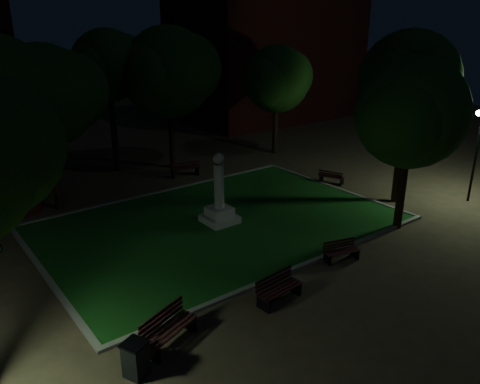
# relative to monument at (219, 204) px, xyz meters

# --- Properties ---
(ground) EXTENTS (80.00, 80.00, 0.00)m
(ground) POSITION_rel_monument_xyz_m (0.00, -2.00, -0.96)
(ground) COLOR #493B29
(lawn) EXTENTS (15.00, 10.00, 0.08)m
(lawn) POSITION_rel_monument_xyz_m (0.00, 0.00, -0.92)
(lawn) COLOR #165117
(lawn) RESTS_ON ground
(lawn_kerb) EXTENTS (15.40, 10.40, 0.12)m
(lawn_kerb) POSITION_rel_monument_xyz_m (0.00, 0.00, -0.90)
(lawn_kerb) COLOR slate
(lawn_kerb) RESTS_ON ground
(monument) EXTENTS (1.40, 1.40, 3.20)m
(monument) POSITION_rel_monument_xyz_m (0.00, 0.00, 0.00)
(monument) COLOR #9D968F
(monument) RESTS_ON lawn
(building_far) EXTENTS (16.00, 10.00, 12.00)m
(building_far) POSITION_rel_monument_xyz_m (18.00, 18.00, 5.04)
(building_far) COLOR #4E1810
(building_far) RESTS_ON ground
(tree_north_wl) EXTENTS (5.71, 4.66, 7.72)m
(tree_north_wl) POSITION_rel_monument_xyz_m (-5.02, 6.24, 4.43)
(tree_north_wl) COLOR black
(tree_north_wl) RESTS_ON ground
(tree_north_er) EXTENTS (6.46, 5.28, 8.40)m
(tree_north_er) POSITION_rel_monument_xyz_m (2.77, 8.77, 4.80)
(tree_north_er) COLOR black
(tree_north_er) RESTS_ON ground
(tree_ne) EXTENTS (5.36, 4.37, 7.17)m
(tree_ne) POSITION_rel_monument_xyz_m (9.96, 7.44, 4.03)
(tree_ne) COLOR black
(tree_ne) RESTS_ON ground
(tree_east) EXTENTS (5.69, 4.64, 8.28)m
(tree_east) POSITION_rel_monument_xyz_m (8.72, -3.09, 5.00)
(tree_east) COLOR black
(tree_east) RESTS_ON ground
(tree_se) EXTENTS (5.57, 4.55, 7.34)m
(tree_se) POSITION_rel_monument_xyz_m (6.08, -5.10, 4.10)
(tree_se) COLOR black
(tree_se) RESTS_ON ground
(tree_far_north) EXTENTS (5.04, 4.11, 8.23)m
(tree_far_north) POSITION_rel_monument_xyz_m (-0.25, 10.35, 5.21)
(tree_far_north) COLOR black
(tree_far_north) RESTS_ON ground
(lamppost_se) EXTENTS (1.18, 0.28, 4.64)m
(lamppost_se) POSITION_rel_monument_xyz_m (11.59, -5.33, 2.27)
(lamppost_se) COLOR black
(lamppost_se) RESTS_ON ground
(lamppost_ne) EXTENTS (1.18, 0.28, 4.50)m
(lamppost_ne) POSITION_rel_monument_xyz_m (10.36, 8.16, 2.19)
(lamppost_ne) COLOR black
(lamppost_ne) RESTS_ON ground
(bench_near_left) EXTENTS (1.70, 0.72, 0.91)m
(bench_near_left) POSITION_rel_monument_xyz_m (-2.04, -6.19, -0.53)
(bench_near_left) COLOR black
(bench_near_left) RESTS_ON ground
(bench_near_right) EXTENTS (1.48, 0.85, 0.77)m
(bench_near_right) POSITION_rel_monument_xyz_m (1.70, -5.58, -0.59)
(bench_near_right) COLOR black
(bench_near_right) RESTS_ON ground
(bench_west_near) EXTENTS (1.90, 1.21, 0.99)m
(bench_west_near) POSITION_rel_monument_xyz_m (-5.91, -5.91, -0.49)
(bench_west_near) COLOR black
(bench_west_near) RESTS_ON ground
(bench_right_side) EXTENTS (0.93, 1.47, 0.76)m
(bench_right_side) POSITION_rel_monument_xyz_m (8.10, 0.70, -0.60)
(bench_right_side) COLOR black
(bench_right_side) RESTS_ON ground
(bench_far_side) EXTENTS (1.78, 0.97, 0.93)m
(bench_far_side) POSITION_rel_monument_xyz_m (2.31, 6.76, -0.52)
(bench_far_side) COLOR black
(bench_far_side) RESTS_ON ground
(trash_bin) EXTENTS (0.76, 0.76, 0.99)m
(trash_bin) POSITION_rel_monument_xyz_m (-7.19, -6.53, -0.46)
(trash_bin) COLOR black
(trash_bin) RESTS_ON ground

